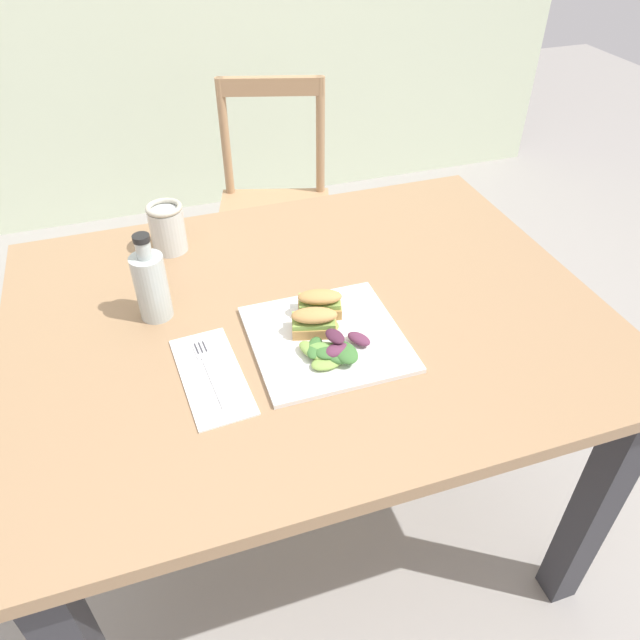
{
  "coord_description": "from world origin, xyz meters",
  "views": [
    {
      "loc": [
        -0.27,
        -0.91,
        1.5
      ],
      "look_at": [
        0.02,
        -0.04,
        0.76
      ],
      "focal_mm": 33.71,
      "sensor_mm": 36.0,
      "label": 1
    }
  ],
  "objects_px": {
    "dining_table": "(308,354)",
    "chair_wooden_far": "(275,209)",
    "plate_lunch": "(327,338)",
    "sandwich_half_front": "(314,322)",
    "sandwich_half_back": "(320,303)",
    "fork_on_napkin": "(209,368)",
    "bottle_cold_brew": "(152,289)",
    "mason_jar_iced_tea": "(168,230)"
  },
  "relations": [
    {
      "from": "dining_table",
      "to": "chair_wooden_far",
      "type": "height_order",
      "value": "chair_wooden_far"
    },
    {
      "from": "dining_table",
      "to": "plate_lunch",
      "type": "bearing_deg",
      "value": -86.0
    },
    {
      "from": "sandwich_half_front",
      "to": "sandwich_half_back",
      "type": "xyz_separation_m",
      "value": [
        0.03,
        0.05,
        0.0
      ]
    },
    {
      "from": "chair_wooden_far",
      "to": "fork_on_napkin",
      "type": "xyz_separation_m",
      "value": [
        -0.4,
        -1.07,
        0.3
      ]
    },
    {
      "from": "sandwich_half_front",
      "to": "fork_on_napkin",
      "type": "relative_size",
      "value": 0.52
    },
    {
      "from": "sandwich_half_front",
      "to": "fork_on_napkin",
      "type": "xyz_separation_m",
      "value": [
        -0.21,
        -0.03,
        -0.03
      ]
    },
    {
      "from": "fork_on_napkin",
      "to": "bottle_cold_brew",
      "type": "distance_m",
      "value": 0.22
    },
    {
      "from": "bottle_cold_brew",
      "to": "sandwich_half_back",
      "type": "bearing_deg",
      "value": -20.04
    },
    {
      "from": "sandwich_half_back",
      "to": "fork_on_napkin",
      "type": "height_order",
      "value": "sandwich_half_back"
    },
    {
      "from": "bottle_cold_brew",
      "to": "sandwich_half_front",
      "type": "bearing_deg",
      "value": -30.48
    },
    {
      "from": "chair_wooden_far",
      "to": "plate_lunch",
      "type": "xyz_separation_m",
      "value": [
        -0.17,
        -1.06,
        0.3
      ]
    },
    {
      "from": "dining_table",
      "to": "fork_on_napkin",
      "type": "distance_m",
      "value": 0.28
    },
    {
      "from": "plate_lunch",
      "to": "sandwich_half_front",
      "type": "height_order",
      "value": "sandwich_half_front"
    },
    {
      "from": "bottle_cold_brew",
      "to": "chair_wooden_far",
      "type": "bearing_deg",
      "value": 61.91
    },
    {
      "from": "fork_on_napkin",
      "to": "dining_table",
      "type": "bearing_deg",
      "value": 26.98
    },
    {
      "from": "bottle_cold_brew",
      "to": "fork_on_napkin",
      "type": "bearing_deg",
      "value": -70.03
    },
    {
      "from": "bottle_cold_brew",
      "to": "mason_jar_iced_tea",
      "type": "bearing_deg",
      "value": 76.27
    },
    {
      "from": "plate_lunch",
      "to": "mason_jar_iced_tea",
      "type": "height_order",
      "value": "mason_jar_iced_tea"
    },
    {
      "from": "dining_table",
      "to": "fork_on_napkin",
      "type": "height_order",
      "value": "fork_on_napkin"
    },
    {
      "from": "sandwich_half_back",
      "to": "mason_jar_iced_tea",
      "type": "xyz_separation_m",
      "value": [
        -0.25,
        0.36,
        0.01
      ]
    },
    {
      "from": "sandwich_half_back",
      "to": "dining_table",
      "type": "bearing_deg",
      "value": 117.49
    },
    {
      "from": "dining_table",
      "to": "sandwich_half_front",
      "type": "bearing_deg",
      "value": -98.73
    },
    {
      "from": "plate_lunch",
      "to": "sandwich_half_back",
      "type": "height_order",
      "value": "sandwich_half_back"
    },
    {
      "from": "dining_table",
      "to": "mason_jar_iced_tea",
      "type": "xyz_separation_m",
      "value": [
        -0.24,
        0.32,
        0.18
      ]
    },
    {
      "from": "plate_lunch",
      "to": "sandwich_half_back",
      "type": "distance_m",
      "value": 0.08
    },
    {
      "from": "fork_on_napkin",
      "to": "sandwich_half_front",
      "type": "bearing_deg",
      "value": 7.98
    },
    {
      "from": "fork_on_napkin",
      "to": "mason_jar_iced_tea",
      "type": "distance_m",
      "value": 0.44
    },
    {
      "from": "mason_jar_iced_tea",
      "to": "bottle_cold_brew",
      "type": "bearing_deg",
      "value": -103.73
    },
    {
      "from": "fork_on_napkin",
      "to": "plate_lunch",
      "type": "bearing_deg",
      "value": 2.89
    },
    {
      "from": "dining_table",
      "to": "plate_lunch",
      "type": "relative_size",
      "value": 4.21
    },
    {
      "from": "chair_wooden_far",
      "to": "sandwich_half_back",
      "type": "bearing_deg",
      "value": -98.97
    },
    {
      "from": "sandwich_half_front",
      "to": "bottle_cold_brew",
      "type": "distance_m",
      "value": 0.33
    },
    {
      "from": "plate_lunch",
      "to": "mason_jar_iced_tea",
      "type": "bearing_deg",
      "value": 119.66
    },
    {
      "from": "dining_table",
      "to": "plate_lunch",
      "type": "distance_m",
      "value": 0.16
    },
    {
      "from": "sandwich_half_front",
      "to": "bottle_cold_brew",
      "type": "bearing_deg",
      "value": 149.52
    },
    {
      "from": "chair_wooden_far",
      "to": "dining_table",
      "type": "bearing_deg",
      "value": -100.24
    },
    {
      "from": "sandwich_half_front",
      "to": "mason_jar_iced_tea",
      "type": "relative_size",
      "value": 0.83
    },
    {
      "from": "chair_wooden_far",
      "to": "fork_on_napkin",
      "type": "relative_size",
      "value": 4.68
    },
    {
      "from": "sandwich_half_front",
      "to": "plate_lunch",
      "type": "bearing_deg",
      "value": -41.71
    },
    {
      "from": "sandwich_half_back",
      "to": "bottle_cold_brew",
      "type": "relative_size",
      "value": 0.51
    },
    {
      "from": "dining_table",
      "to": "sandwich_half_back",
      "type": "bearing_deg",
      "value": -62.51
    },
    {
      "from": "bottle_cold_brew",
      "to": "dining_table",
      "type": "bearing_deg",
      "value": -15.46
    }
  ]
}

